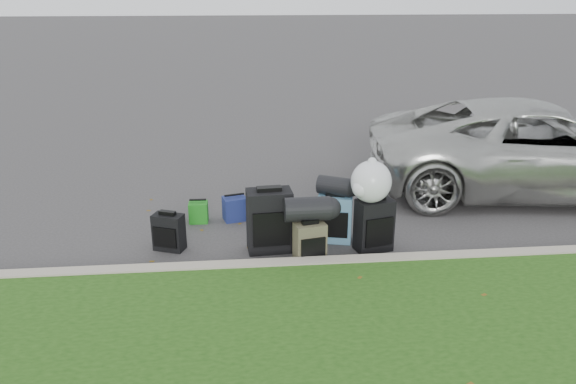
{
  "coord_description": "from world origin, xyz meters",
  "views": [
    {
      "loc": [
        -0.75,
        -6.75,
        3.12
      ],
      "look_at": [
        -0.1,
        0.2,
        0.55
      ],
      "focal_mm": 35.0,
      "sensor_mm": 36.0,
      "label": 1
    }
  ],
  "objects": [
    {
      "name": "suitcase_large_black_right",
      "position": [
        0.91,
        -0.5,
        0.33
      ],
      "size": [
        0.49,
        0.37,
        0.66
      ],
      "primitive_type": "cube",
      "rotation": [
        0.0,
        0.0,
        0.25
      ],
      "color": "black",
      "rests_on": "ground"
    },
    {
      "name": "suitcase_olive",
      "position": [
        0.07,
        -0.75,
        0.25
      ],
      "size": [
        0.4,
        0.3,
        0.5
      ],
      "primitive_type": "cube",
      "rotation": [
        0.0,
        0.0,
        0.21
      ],
      "color": "#3F3C29",
      "rests_on": "ground"
    },
    {
      "name": "ground",
      "position": [
        0.0,
        0.0,
        0.0
      ],
      "size": [
        120.0,
        120.0,
        0.0
      ],
      "primitive_type": "plane",
      "color": "#383535",
      "rests_on": "ground"
    },
    {
      "name": "duffel_left",
      "position": [
        0.05,
        -0.66,
        0.64
      ],
      "size": [
        0.55,
        0.3,
        0.29
      ],
      "primitive_type": "cylinder",
      "rotation": [
        0.0,
        1.57,
        0.02
      ],
      "color": "black",
      "rests_on": "suitcase_olive"
    },
    {
      "name": "suitcase_small_black",
      "position": [
        -1.64,
        -0.25,
        0.23
      ],
      "size": [
        0.42,
        0.33,
        0.47
      ],
      "primitive_type": "cube",
      "rotation": [
        0.0,
        0.0,
        -0.37
      ],
      "color": "black",
      "rests_on": "ground"
    },
    {
      "name": "suitcase_large_black_left",
      "position": [
        -0.38,
        -0.38,
        0.39
      ],
      "size": [
        0.57,
        0.37,
        0.79
      ],
      "primitive_type": "cube",
      "rotation": [
        0.0,
        0.0,
        0.08
      ],
      "color": "black",
      "rests_on": "ground"
    },
    {
      "name": "curb",
      "position": [
        0.0,
        -1.0,
        0.07
      ],
      "size": [
        120.0,
        0.18,
        0.15
      ],
      "primitive_type": "cube",
      "color": "#9E937F",
      "rests_on": "ground"
    },
    {
      "name": "tote_green",
      "position": [
        -1.32,
        0.6,
        0.15
      ],
      "size": [
        0.26,
        0.21,
        0.29
      ],
      "primitive_type": "cube",
      "rotation": [
        0.0,
        0.0,
        -0.03
      ],
      "color": "#1E7E1C",
      "rests_on": "ground"
    },
    {
      "name": "tote_navy",
      "position": [
        -0.81,
        0.63,
        0.17
      ],
      "size": [
        0.36,
        0.32,
        0.33
      ],
      "primitive_type": "cube",
      "rotation": [
        0.0,
        0.0,
        0.25
      ],
      "color": "navy",
      "rests_on": "ground"
    },
    {
      "name": "suitcase_teal",
      "position": [
        0.47,
        -0.18,
        0.31
      ],
      "size": [
        0.48,
        0.35,
        0.62
      ],
      "primitive_type": "cube",
      "rotation": [
        0.0,
        0.0,
        -0.24
      ],
      "color": "#416D86",
      "rests_on": "ground"
    },
    {
      "name": "duffel_right",
      "position": [
        0.46,
        -0.14,
        0.74
      ],
      "size": [
        0.49,
        0.41,
        0.24
      ],
      "primitive_type": "cylinder",
      "rotation": [
        0.0,
        1.57,
        -0.49
      ],
      "color": "black",
      "rests_on": "suitcase_teal"
    },
    {
      "name": "suv",
      "position": [
        3.96,
        1.37,
        0.73
      ],
      "size": [
        5.5,
        3.09,
        1.45
      ],
      "primitive_type": "imported",
      "rotation": [
        0.0,
        0.0,
        1.43
      ],
      "color": "#B7B7B2",
      "rests_on": "ground"
    },
    {
      "name": "trash_bag",
      "position": [
        0.84,
        -0.51,
        0.91
      ],
      "size": [
        0.49,
        0.49,
        0.49
      ],
      "primitive_type": "sphere",
      "color": "white",
      "rests_on": "suitcase_large_black_right"
    }
  ]
}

